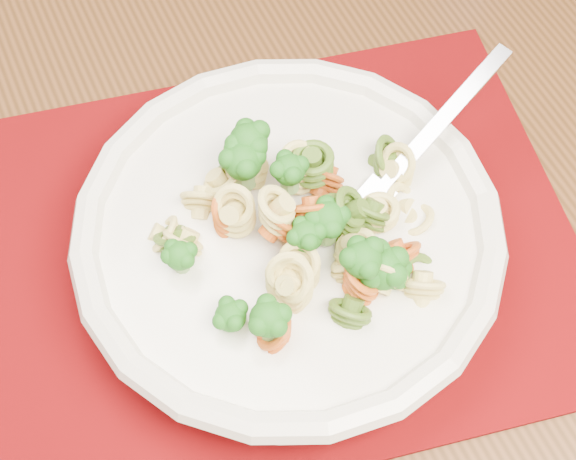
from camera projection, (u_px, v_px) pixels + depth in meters
name	position (u px, v px, depth m)	size (l,w,h in m)	color
dining_table	(184.00, 246.00, 0.68)	(1.45, 0.97, 0.74)	#563218
placemat	(280.00, 247.00, 0.56)	(0.41, 0.32, 0.00)	#5A0305
pasta_bowl	(288.00, 236.00, 0.53)	(0.29, 0.29, 0.05)	silver
pasta_broccoli_heap	(288.00, 225.00, 0.52)	(0.24, 0.24, 0.06)	#EAD173
fork	(373.00, 198.00, 0.53)	(0.19, 0.02, 0.01)	silver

